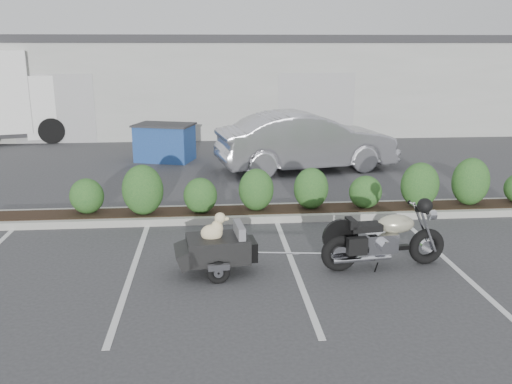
{
  "coord_description": "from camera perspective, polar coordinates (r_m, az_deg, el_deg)",
  "views": [
    {
      "loc": [
        -0.16,
        -9.03,
        3.62
      ],
      "look_at": [
        0.74,
        1.49,
        0.75
      ],
      "focal_mm": 38.0,
      "sensor_mm": 36.0,
      "label": 1
    }
  ],
  "objects": [
    {
      "name": "planter_kerb",
      "position": [
        11.83,
        0.98,
        -2.23
      ],
      "size": [
        12.0,
        1.0,
        0.15
      ],
      "primitive_type": "cube",
      "color": "#9E9E93",
      "rests_on": "ground"
    },
    {
      "name": "pet_trailer",
      "position": [
        8.86,
        -4.14,
        -5.86
      ],
      "size": [
        1.76,
        0.99,
        1.04
      ],
      "rotation": [
        0.0,
        0.0,
        0.11
      ],
      "color": "black",
      "rests_on": "ground"
    },
    {
      "name": "building",
      "position": [
        26.08,
        -4.6,
        11.6
      ],
      "size": [
        26.0,
        10.0,
        4.0
      ],
      "primitive_type": "cube",
      "color": "#9EA099",
      "rests_on": "ground"
    },
    {
      "name": "ground",
      "position": [
        9.73,
        -3.6,
        -6.67
      ],
      "size": [
        90.0,
        90.0,
        0.0
      ],
      "primitive_type": "plane",
      "color": "#38383A",
      "rests_on": "ground"
    },
    {
      "name": "motorcycle",
      "position": [
        9.27,
        13.39,
        -4.87
      ],
      "size": [
        2.19,
        0.81,
        1.26
      ],
      "rotation": [
        0.0,
        0.0,
        0.11
      ],
      "color": "black",
      "rests_on": "ground"
    },
    {
      "name": "dumpster",
      "position": [
        17.72,
        -9.58,
        5.2
      ],
      "size": [
        2.1,
        1.72,
        1.19
      ],
      "rotation": [
        0.0,
        0.0,
        -0.3
      ],
      "color": "navy",
      "rests_on": "ground"
    },
    {
      "name": "sedan",
      "position": [
        16.17,
        5.35,
        5.34
      ],
      "size": [
        5.52,
        2.8,
        1.73
      ],
      "primitive_type": "imported",
      "rotation": [
        0.0,
        0.0,
        1.76
      ],
      "color": "#B5B4BC",
      "rests_on": "ground"
    }
  ]
}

